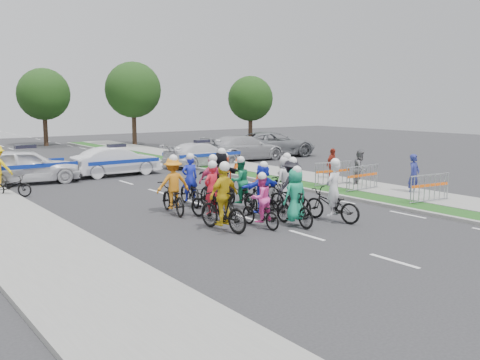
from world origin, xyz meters
TOP-DOWN VIEW (x-y plane):
  - ground at (0.00, 0.00)m, footprint 90.00×90.00m
  - curb_right at (5.10, 5.00)m, footprint 0.20×60.00m
  - grass_strip at (5.80, 5.00)m, footprint 1.20×60.00m
  - sidewalk_right at (7.60, 5.00)m, footprint 2.40×60.00m
  - sidewalk_left at (-6.50, 5.00)m, footprint 3.00×60.00m
  - rider_0 at (1.89, 0.84)m, footprint 1.06×2.07m
  - rider_1 at (0.51, 1.07)m, footprint 0.80×1.79m
  - rider_2 at (-0.44, 1.55)m, footprint 0.72×1.67m
  - rider_3 at (-1.56, 1.87)m, footprint 1.08×2.01m
  - rider_4 at (1.55, 2.42)m, footprint 1.10×1.92m
  - rider_5 at (0.47, 2.60)m, footprint 1.48×1.77m
  - rider_6 at (-1.03, 3.30)m, footprint 1.01×1.96m
  - rider_7 at (2.17, 3.41)m, footprint 0.89×1.91m
  - rider_8 at (0.82, 4.30)m, footprint 0.78×1.81m
  - rider_9 at (-0.21, 4.50)m, footprint 1.03×1.92m
  - rider_10 at (-1.57, 4.82)m, footprint 1.20×2.05m
  - rider_11 at (0.81, 5.46)m, footprint 1.68×2.00m
  - rider_12 at (-0.40, 5.69)m, footprint 1.00×1.96m
  - rider_13 at (1.53, 6.29)m, footprint 0.77×1.70m
  - police_car_0 at (-3.74, 14.41)m, footprint 4.97×2.61m
  - police_car_1 at (0.65, 14.44)m, footprint 4.34×1.53m
  - police_car_2 at (6.03, 14.96)m, footprint 4.87×2.36m
  - civilian_sedan at (9.75, 15.91)m, footprint 5.44×2.25m
  - civilian_suv at (12.63, 16.60)m, footprint 6.28×3.53m
  - spectator_0 at (7.89, 2.16)m, footprint 0.65×0.48m
  - spectator_1 at (7.70, 4.76)m, footprint 0.94×0.83m
  - spectator_2 at (8.03, 6.75)m, footprint 0.96×0.59m
  - barrier_0 at (6.70, 0.62)m, footprint 2.05×0.75m
  - barrier_1 at (6.70, 3.77)m, footprint 2.01×0.56m
  - barrier_2 at (6.70, 5.42)m, footprint 2.05×0.74m
  - cone_0 at (5.02, 8.48)m, footprint 0.40×0.40m
  - cone_1 at (6.58, 12.39)m, footprint 0.40×0.40m
  - parked_bike at (-5.16, 11.34)m, footprint 1.63×1.44m
  - tree_1 at (9.00, 30.00)m, footprint 4.55×4.55m
  - tree_2 at (18.00, 26.00)m, footprint 3.85×3.85m
  - tree_4 at (3.00, 34.00)m, footprint 4.20×4.20m

SIDE VIEW (x-z plane):
  - ground at x=0.00m, z-range 0.00..0.00m
  - grass_strip at x=5.80m, z-range 0.00..0.11m
  - curb_right at x=5.10m, z-range 0.00..0.12m
  - sidewalk_right at x=7.60m, z-range 0.00..0.13m
  - sidewalk_left at x=-6.50m, z-range 0.00..0.13m
  - cone_0 at x=5.02m, z-range -0.01..0.69m
  - cone_1 at x=6.58m, z-range -0.01..0.69m
  - parked_bike at x=-5.16m, z-range 0.00..0.85m
  - barrier_0 at x=6.70m, z-range 0.00..1.12m
  - barrier_1 at x=6.70m, z-range 0.00..1.12m
  - barrier_2 at x=6.70m, z-range 0.00..1.12m
  - rider_6 at x=-1.03m, z-range -0.32..1.58m
  - rider_12 at x=-0.40m, z-range -0.32..1.59m
  - rider_2 at x=-0.44m, z-range -0.21..1.47m
  - rider_0 at x=1.89m, z-range -0.34..1.67m
  - police_car_2 at x=6.03m, z-range 0.00..1.37m
  - rider_8 at x=0.82m, z-range -0.24..1.60m
  - rider_13 at x=1.53m, z-range -0.19..1.57m
  - police_car_1 at x=0.65m, z-range 0.00..1.43m
  - rider_1 at x=0.51m, z-range -0.20..1.65m
  - rider_4 at x=1.55m, z-range -0.22..1.71m
  - rider_9 at x=-0.21m, z-range -0.23..1.73m
  - rider_7 at x=2.17m, z-range -0.22..1.73m
  - spectator_2 at x=8.03m, z-range 0.00..1.53m
  - rider_10 at x=-1.57m, z-range -0.23..1.77m
  - rider_5 at x=0.47m, z-range -0.15..1.70m
  - rider_3 at x=-1.56m, z-range -0.24..1.81m
  - civilian_sedan at x=9.75m, z-range 0.00..1.57m
  - police_car_0 at x=-3.74m, z-range 0.00..1.61m
  - spectator_1 at x=7.70m, z-range 0.00..1.62m
  - spectator_0 at x=7.89m, z-range 0.00..1.65m
  - civilian_suv at x=12.63m, z-range 0.00..1.66m
  - rider_11 at x=0.81m, z-range -0.17..1.87m
  - tree_2 at x=18.00m, z-range 0.95..6.72m
  - tree_4 at x=3.00m, z-range 1.04..7.34m
  - tree_1 at x=9.00m, z-range 1.12..7.95m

